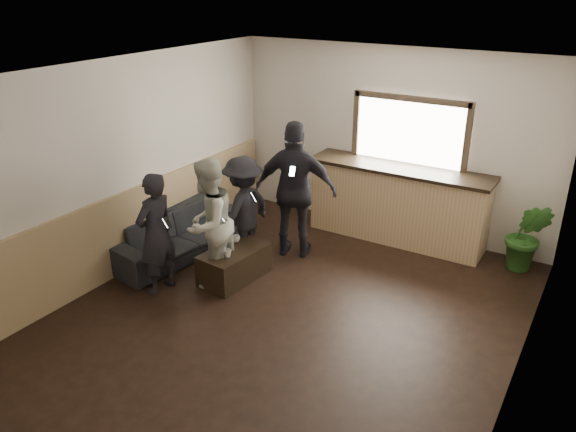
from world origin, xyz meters
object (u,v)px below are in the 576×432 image
Objects in this scene: bar_counter at (398,199)px; person_a at (156,234)px; cup_b at (228,253)px; person_d at (296,191)px; person_b at (208,223)px; person_c at (243,210)px; potted_plant at (527,236)px; cup_a at (236,239)px; sofa at (180,234)px; coffee_table at (234,264)px.

person_a is (-2.00, -2.99, 0.14)m from bar_counter.
person_a reaches higher than cup_b.
bar_counter reaches higher than person_d.
person_b is 0.74m from person_c.
bar_counter is 2.70× the size of potted_plant.
cup_a is at bearing 112.42° from cup_b.
cup_b is at bearing -118.04° from bar_counter.
bar_counter is at bearing -41.31° from sofa.
person_c is (-0.07, 0.29, 0.30)m from cup_a.
cup_a is at bearing -79.84° from sofa.
person_c is (0.45, 1.22, -0.02)m from person_a.
potted_plant is (3.21, 2.23, 0.29)m from coffee_table.
person_a is 0.93× the size of person_b.
person_d reaches higher than person_a.
person_b is at bearing -106.79° from sofa.
person_a is at bearing -131.67° from coffee_table.
person_a is 2.01m from person_d.
bar_counter is 1.73× the size of person_a.
cup_a is 0.07× the size of person_c.
bar_counter is 1.27× the size of sofa.
sofa is at bearing -139.51° from bar_counter.
sofa is 1.05m from person_c.
cup_a is 0.06× the size of person_d.
coffee_table is 0.93× the size of potted_plant.
cup_b is 0.07× the size of person_c.
person_a is (-0.64, -0.72, 0.57)m from coffee_table.
person_c reaches higher than cup_b.
cup_b is 0.45m from person_b.
person_a reaches higher than cup_a.
person_d is (0.52, 1.27, 0.13)m from person_b.
sofa is at bearing -65.37° from person_c.
person_d reaches higher than cup_a.
potted_plant is 0.64× the size of person_a.
person_c is at bearing -153.09° from potted_plant.
person_c reaches higher than sofa.
bar_counter is at bearing 178.58° from potted_plant.
sofa is 1.40× the size of person_c.
person_b is at bearing 4.22° from person_c.
sofa is at bearing 170.63° from coffee_table.
person_d is (0.51, 0.54, 0.21)m from person_c.
person_a is at bearing 42.10° from person_d.
cup_a is 1.06m from person_d.
person_a reaches higher than potted_plant.
coffee_table is at bearing 130.76° from person_b.
cup_a is (-0.12, 0.21, 0.25)m from coffee_table.
person_a reaches higher than sofa.
cup_a is 3.89m from potted_plant.
cup_a is at bearing 42.53° from person_d.
coffee_table is 0.70m from person_b.
sofa is 1.78m from person_d.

